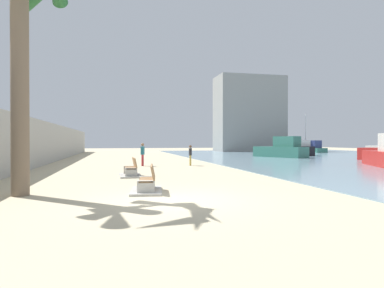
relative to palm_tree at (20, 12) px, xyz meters
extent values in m
plane|color=#C6B793|center=(4.90, 16.04, -6.24)|extent=(120.00, 120.00, 0.00)
cube|color=#ADAAA3|center=(-2.60, 16.04, -4.54)|extent=(0.80, 64.00, 3.40)
cube|color=#7A99A8|center=(28.90, 16.04, -6.22)|extent=(36.00, 68.00, 0.04)
cylinder|color=#7A6651|center=(-0.01, -0.05, -2.65)|extent=(0.58, 0.58, 7.18)
cube|color=#ADAAA3|center=(4.16, -0.84, -5.99)|extent=(0.62, 0.27, 0.50)
cube|color=#ADAAA3|center=(4.32, 0.55, -5.99)|extent=(0.62, 0.27, 0.50)
cube|color=#997047|center=(4.24, -0.14, -5.79)|extent=(0.68, 1.65, 0.06)
cube|color=#997047|center=(4.47, -0.17, -5.51)|extent=(0.35, 1.61, 0.50)
cube|color=#ADAAA3|center=(4.24, -0.14, -6.20)|extent=(1.34, 2.21, 0.08)
cube|color=#ADAAA3|center=(3.90, 4.73, -5.99)|extent=(0.61, 0.22, 0.50)
cube|color=#ADAAA3|center=(3.86, 6.13, -5.99)|extent=(0.61, 0.22, 0.50)
cube|color=#997047|center=(3.88, 5.43, -5.79)|extent=(0.55, 1.61, 0.06)
cube|color=#997047|center=(4.11, 5.44, -5.51)|extent=(0.21, 1.60, 0.50)
cube|color=#ADAAA3|center=(3.88, 5.43, -6.20)|extent=(1.16, 2.13, 0.08)
cylinder|color=gold|center=(8.65, 12.29, -5.86)|extent=(0.12, 0.12, 0.77)
cylinder|color=gold|center=(8.60, 12.17, -5.86)|extent=(0.12, 0.12, 0.77)
cube|color=#333338|center=(8.62, 12.23, -5.20)|extent=(0.29, 0.37, 0.55)
sphere|color=brown|center=(8.62, 12.23, -4.79)|extent=(0.21, 0.21, 0.21)
cylinder|color=#333338|center=(8.71, 12.43, -5.17)|extent=(0.09, 0.09, 0.49)
cylinder|color=#333338|center=(8.54, 12.02, -5.17)|extent=(0.09, 0.09, 0.49)
cylinder|color=#B22D33|center=(5.10, 12.66, -5.82)|extent=(0.12, 0.12, 0.85)
cylinder|color=#B22D33|center=(5.04, 12.55, -5.82)|extent=(0.12, 0.12, 0.85)
cube|color=teal|center=(5.07, 12.60, -5.09)|extent=(0.31, 0.37, 0.60)
sphere|color=#936B4C|center=(5.07, 12.60, -4.65)|extent=(0.23, 0.23, 0.23)
cylinder|color=teal|center=(5.17, 12.80, -5.06)|extent=(0.09, 0.09, 0.54)
cylinder|color=teal|center=(4.96, 12.41, -5.06)|extent=(0.09, 0.09, 0.54)
cube|color=#337060|center=(21.28, 22.28, -5.61)|extent=(4.68, 6.38, 1.18)
cube|color=#337060|center=(21.69, 21.47, -4.44)|extent=(2.56, 3.06, 1.16)
cube|color=#337060|center=(33.82, 36.95, -5.85)|extent=(3.91, 6.71, 0.71)
cube|color=navy|center=(34.07, 36.04, -4.88)|extent=(2.31, 3.11, 1.22)
cylinder|color=silver|center=(33.74, 37.26, -2.65)|extent=(0.12, 0.12, 5.68)
cube|color=black|center=(26.10, 26.33, -5.62)|extent=(2.36, 5.26, 1.17)
cube|color=white|center=(26.01, 25.58, -4.66)|extent=(1.50, 2.37, 0.76)
cube|color=gray|center=(26.61, 44.04, 0.47)|extent=(12.00, 6.00, 13.41)
camera|label=1|loc=(3.18, -12.31, -4.39)|focal=31.16mm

